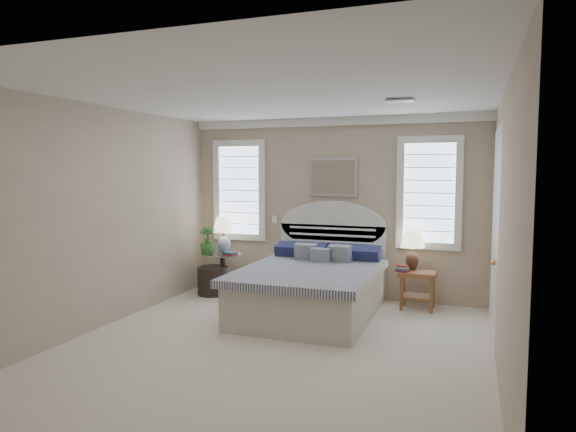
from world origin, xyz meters
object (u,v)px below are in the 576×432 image
Objects in this scene: side_table_left at (223,269)px; lamp_right at (412,246)px; lamp_left at (224,231)px; nightstand_right at (418,282)px; bed at (313,285)px; floor_pot at (213,281)px.

side_table_left is 1.15× the size of lamp_right.
lamp_left is at bearing 108.95° from side_table_left.
lamp_right reaches higher than nightstand_right.
lamp_right is at bearing 127.58° from nightstand_right.
bed reaches higher than lamp_left.
side_table_left reaches higher than floor_pot.
lamp_left reaches higher than floor_pot.
lamp_right is at bearing 6.23° from floor_pot.
bed is 4.03× the size of lamp_left.
lamp_left is at bearing 70.08° from floor_pot.
bed is 1.92m from lamp_left.
lamp_left reaches higher than nightstand_right.
lamp_left is 2.90m from lamp_right.
bed reaches higher than lamp_right.
floor_pot is at bearing 164.55° from bed.
bed is 1.47m from nightstand_right.
side_table_left is 1.19× the size of nightstand_right.
lamp_right is (2.98, 0.32, 0.65)m from floor_pot.
floor_pot is 0.87× the size of lamp_right.
lamp_left is (-1.69, 0.71, 0.59)m from bed.
bed is at bearing -22.72° from lamp_left.
floor_pot is (-1.77, 0.49, -0.17)m from bed.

